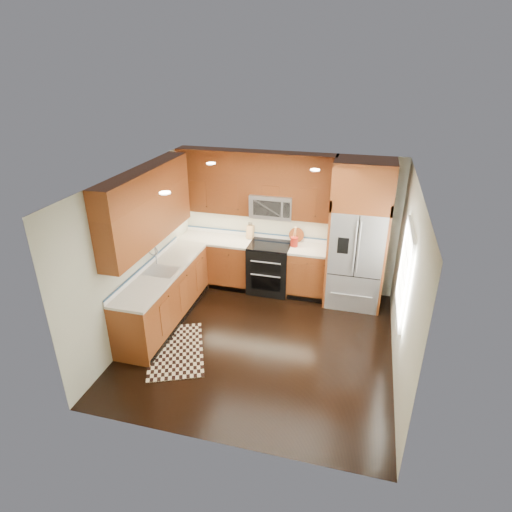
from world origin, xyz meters
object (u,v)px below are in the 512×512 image
(knife_block, at_px, (250,232))
(range, at_px, (270,268))
(utensil_crock, at_px, (294,240))
(refrigerator, at_px, (358,236))
(rug, at_px, (176,350))

(knife_block, bearing_deg, range, -28.49)
(range, height_order, utensil_crock, utensil_crock)
(range, xyz_separation_m, knife_block, (-0.44, 0.24, 0.60))
(refrigerator, bearing_deg, rug, -139.20)
(refrigerator, xyz_separation_m, knife_block, (-1.99, 0.28, -0.24))
(rug, bearing_deg, range, 43.09)
(range, relative_size, knife_block, 3.04)
(knife_block, bearing_deg, utensil_crock, -11.78)
(range, distance_m, utensil_crock, 0.75)
(refrigerator, bearing_deg, range, 178.60)
(range, xyz_separation_m, utensil_crock, (0.44, 0.06, 0.60))
(range, relative_size, rug, 0.70)
(refrigerator, distance_m, utensil_crock, 1.14)
(rug, distance_m, utensil_crock, 2.85)
(rug, relative_size, utensil_crock, 3.61)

